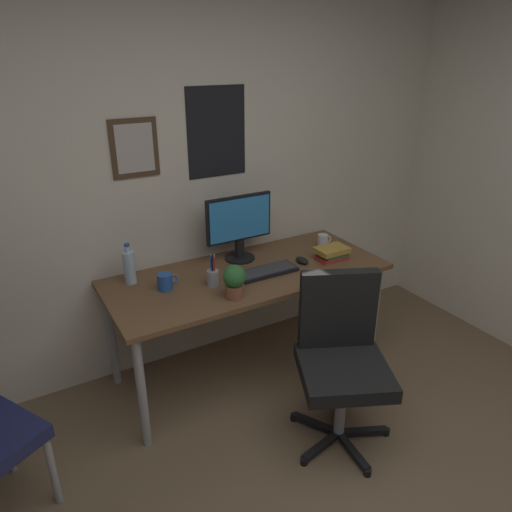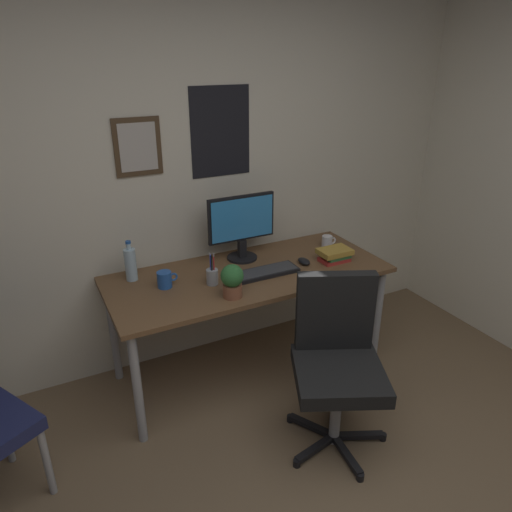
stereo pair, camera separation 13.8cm
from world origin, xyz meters
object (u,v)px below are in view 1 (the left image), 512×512
object	(u,v)px
coffee_mug_near	(323,241)
book_stack_left	(332,253)
office_chair	(341,352)
potted_plant	(234,280)
pen_cup	(213,277)
keyboard	(264,272)
coffee_mug_far	(165,282)
water_bottle	(129,267)
monitor	(239,225)
computer_mouse	(302,260)

from	to	relation	value
coffee_mug_near	book_stack_left	xyz separation A→B (m)	(-0.08, -0.19, -0.00)
office_chair	coffee_mug_near	distance (m)	1.00
potted_plant	pen_cup	distance (m)	0.21
keyboard	book_stack_left	size ratio (longest dim) A/B	2.03
keyboard	potted_plant	xyz separation A→B (m)	(-0.30, -0.17, 0.09)
coffee_mug_far	pen_cup	world-z (taller)	pen_cup
water_bottle	keyboard	bearing A→B (deg)	-21.52
office_chair	pen_cup	xyz separation A→B (m)	(-0.42, 0.69, 0.26)
book_stack_left	monitor	bearing A→B (deg)	149.19
book_stack_left	keyboard	bearing A→B (deg)	176.32
coffee_mug_far	keyboard	bearing A→B (deg)	-10.52
potted_plant	book_stack_left	distance (m)	0.82
book_stack_left	pen_cup	bearing A→B (deg)	176.41
computer_mouse	water_bottle	xyz separation A→B (m)	(-1.05, 0.28, 0.09)
computer_mouse	pen_cup	size ratio (longest dim) A/B	0.55
keyboard	book_stack_left	bearing A→B (deg)	-3.68
office_chair	coffee_mug_near	bearing A→B (deg)	59.06
keyboard	water_bottle	distance (m)	0.82
office_chair	coffee_mug_near	world-z (taller)	office_chair
office_chair	keyboard	bearing A→B (deg)	97.03
monitor	coffee_mug_far	size ratio (longest dim) A/B	3.73
coffee_mug_near	coffee_mug_far	distance (m)	1.19
keyboard	book_stack_left	distance (m)	0.51
computer_mouse	book_stack_left	bearing A→B (deg)	-14.18
computer_mouse	coffee_mug_near	xyz separation A→B (m)	(0.28, 0.14, 0.03)
coffee_mug_near	monitor	bearing A→B (deg)	168.69
computer_mouse	coffee_mug_near	distance (m)	0.32
computer_mouse	water_bottle	size ratio (longest dim) A/B	0.44
office_chair	pen_cup	distance (m)	0.85
office_chair	keyboard	size ratio (longest dim) A/B	2.21
monitor	coffee_mug_near	world-z (taller)	monitor
keyboard	computer_mouse	bearing A→B (deg)	3.68
coffee_mug_near	coffee_mug_far	xyz separation A→B (m)	(-1.18, -0.05, 0.00)
computer_mouse	potted_plant	bearing A→B (deg)	-162.15
keyboard	water_bottle	world-z (taller)	water_bottle
potted_plant	pen_cup	size ratio (longest dim) A/B	0.98
keyboard	potted_plant	bearing A→B (deg)	-149.89
office_chair	computer_mouse	xyz separation A→B (m)	(0.22, 0.69, 0.23)
monitor	computer_mouse	bearing A→B (deg)	-39.17
coffee_mug_near	keyboard	bearing A→B (deg)	-164.44
office_chair	pen_cup	world-z (taller)	office_chair
pen_cup	coffee_mug_near	bearing A→B (deg)	8.69
monitor	book_stack_left	distance (m)	0.64
coffee_mug_far	potted_plant	distance (m)	0.42
water_bottle	coffee_mug_far	size ratio (longest dim) A/B	2.04
coffee_mug_near	potted_plant	world-z (taller)	potted_plant
keyboard	coffee_mug_far	size ratio (longest dim) A/B	3.48
water_bottle	computer_mouse	bearing A→B (deg)	-14.78
monitor	potted_plant	distance (m)	0.55
keyboard	potted_plant	world-z (taller)	potted_plant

